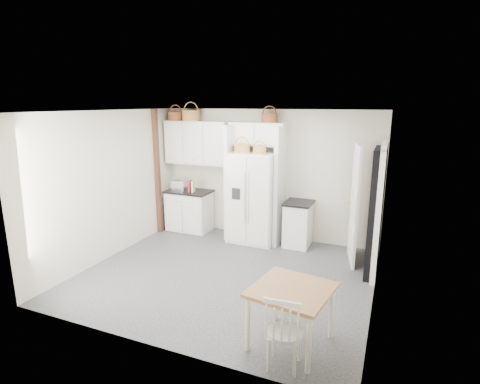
% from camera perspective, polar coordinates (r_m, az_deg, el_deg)
% --- Properties ---
extents(floor, '(4.50, 4.50, 0.00)m').
position_cam_1_polar(floor, '(6.24, -2.04, -12.41)').
color(floor, '#27282B').
rests_on(floor, ground).
extents(ceiling, '(4.50, 4.50, 0.00)m').
position_cam_1_polar(ceiling, '(5.62, -2.27, 12.20)').
color(ceiling, white).
rests_on(ceiling, wall_back).
extents(wall_back, '(4.50, 0.00, 4.50)m').
position_cam_1_polar(wall_back, '(7.61, 4.16, 2.66)').
color(wall_back, beige).
rests_on(wall_back, floor).
extents(wall_left, '(0.00, 4.00, 4.00)m').
position_cam_1_polar(wall_left, '(7.02, -19.09, 1.02)').
color(wall_left, beige).
rests_on(wall_left, floor).
extents(wall_right, '(0.00, 4.00, 4.00)m').
position_cam_1_polar(wall_right, '(5.29, 20.60, -3.03)').
color(wall_right, beige).
rests_on(wall_right, floor).
extents(refrigerator, '(0.92, 0.74, 1.79)m').
position_cam_1_polar(refrigerator, '(7.41, 2.11, -0.83)').
color(refrigerator, white).
rests_on(refrigerator, floor).
extents(base_cab_left, '(0.91, 0.57, 0.84)m').
position_cam_1_polar(base_cab_left, '(8.23, -7.69, -2.90)').
color(base_cab_left, white).
rests_on(base_cab_left, floor).
extents(base_cab_right, '(0.48, 0.57, 0.84)m').
position_cam_1_polar(base_cab_right, '(7.36, 8.83, -4.95)').
color(base_cab_right, white).
rests_on(base_cab_right, floor).
extents(dining_table, '(0.96, 0.96, 0.70)m').
position_cam_1_polar(dining_table, '(4.54, 7.74, -18.22)').
color(dining_table, olive).
rests_on(dining_table, floor).
extents(windsor_chair, '(0.42, 0.38, 0.80)m').
position_cam_1_polar(windsor_chair, '(4.17, 6.82, -20.51)').
color(windsor_chair, white).
rests_on(windsor_chair, floor).
extents(counter_left, '(0.95, 0.61, 0.04)m').
position_cam_1_polar(counter_left, '(8.11, -7.79, 0.09)').
color(counter_left, black).
rests_on(counter_left, base_cab_left).
extents(counter_right, '(0.51, 0.61, 0.04)m').
position_cam_1_polar(counter_right, '(7.23, 8.96, -1.65)').
color(counter_right, black).
rests_on(counter_right, base_cab_right).
extents(toaster, '(0.31, 0.21, 0.20)m').
position_cam_1_polar(toaster, '(8.19, -9.34, 1.03)').
color(toaster, silver).
rests_on(toaster, counter_left).
extents(cookbook_red, '(0.05, 0.17, 0.25)m').
position_cam_1_polar(cookbook_red, '(7.97, -7.60, 0.91)').
color(cookbook_red, '#B6252B').
rests_on(cookbook_red, counter_left).
extents(cookbook_cream, '(0.07, 0.17, 0.24)m').
position_cam_1_polar(cookbook_cream, '(7.94, -7.15, 0.86)').
color(cookbook_cream, beige).
rests_on(cookbook_cream, counter_left).
extents(basket_upper_a, '(0.32, 0.32, 0.18)m').
position_cam_1_polar(basket_upper_a, '(8.19, -9.77, 11.32)').
color(basket_upper_a, brown).
rests_on(basket_upper_a, upper_cabinet).
extents(basket_upper_b, '(0.38, 0.38, 0.22)m').
position_cam_1_polar(basket_upper_b, '(8.00, -7.46, 11.48)').
color(basket_upper_b, olive).
rests_on(basket_upper_b, upper_cabinet).
extents(basket_bridge_b, '(0.31, 0.31, 0.18)m').
position_cam_1_polar(basket_bridge_b, '(7.30, 4.49, 11.20)').
color(basket_bridge_b, brown).
rests_on(basket_bridge_b, bridge_cabinet).
extents(basket_fridge_a, '(0.31, 0.31, 0.16)m').
position_cam_1_polar(basket_fridge_a, '(7.22, 0.32, 6.67)').
color(basket_fridge_a, olive).
rests_on(basket_fridge_a, refrigerator).
extents(basket_fridge_b, '(0.25, 0.25, 0.13)m').
position_cam_1_polar(basket_fridge_b, '(7.09, 2.99, 6.41)').
color(basket_fridge_b, olive).
rests_on(basket_fridge_b, refrigerator).
extents(upper_cabinet, '(1.40, 0.34, 0.90)m').
position_cam_1_polar(upper_cabinet, '(7.97, -6.52, 7.46)').
color(upper_cabinet, white).
rests_on(upper_cabinet, wall_back).
extents(bridge_cabinet, '(1.12, 0.34, 0.45)m').
position_cam_1_polar(bridge_cabinet, '(7.39, 2.73, 8.82)').
color(bridge_cabinet, white).
rests_on(bridge_cabinet, wall_back).
extents(fridge_panel_left, '(0.08, 0.60, 2.30)m').
position_cam_1_polar(fridge_panel_left, '(7.60, -1.30, 1.53)').
color(fridge_panel_left, white).
rests_on(fridge_panel_left, floor).
extents(fridge_panel_right, '(0.08, 0.60, 2.30)m').
position_cam_1_polar(fridge_panel_right, '(7.26, 6.08, 0.87)').
color(fridge_panel_right, white).
rests_on(fridge_panel_right, floor).
extents(trim_post, '(0.09, 0.09, 2.60)m').
position_cam_1_polar(trim_post, '(8.02, -12.46, 2.94)').
color(trim_post, '#432318').
rests_on(trim_post, floor).
extents(doorway_void, '(0.18, 0.85, 2.05)m').
position_cam_1_polar(doorway_void, '(6.33, 19.99, -2.93)').
color(doorway_void, black).
rests_on(doorway_void, floor).
extents(door_slab, '(0.21, 0.79, 2.05)m').
position_cam_1_polar(door_slab, '(6.67, 17.06, -1.88)').
color(door_slab, white).
rests_on(door_slab, floor).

